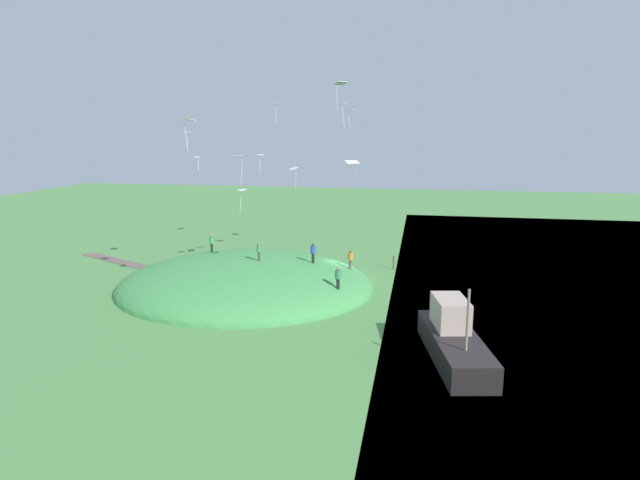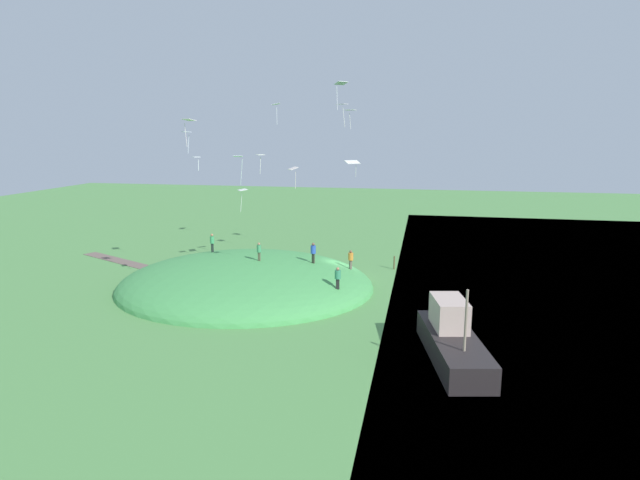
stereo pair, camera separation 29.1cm
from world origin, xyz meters
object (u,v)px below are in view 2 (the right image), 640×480
at_px(kite_6, 350,111).
at_px(kite_7, 342,106).
at_px(person_walking_path, 259,249).
at_px(kite_9, 188,121).
at_px(person_on_hilltop, 338,276).
at_px(kite_0, 243,191).
at_px(person_with_child, 351,257).
at_px(kite_11, 260,156).
at_px(person_watching_kites, 313,250).
at_px(kite_10, 353,162).
at_px(kite_4, 196,158).
at_px(kite_1, 187,133).
at_px(kite_3, 239,160).
at_px(kite_5, 276,105).
at_px(kite_8, 341,85).
at_px(kite_2, 293,170).
at_px(boat_on_lake, 452,339).
at_px(person_near_shore, 212,240).
at_px(mooring_post, 394,263).

distance_m(kite_6, kite_7, 4.60).
bearing_deg(person_walking_path, kite_9, -126.02).
distance_m(person_on_hilltop, kite_0, 15.67).
xyz_separation_m(kite_0, kite_7, (-9.66, 0.31, 7.85)).
distance_m(person_with_child, kite_11, 11.80).
relative_size(person_watching_kites, kite_10, 1.28).
bearing_deg(kite_7, person_watching_kites, 72.82).
bearing_deg(kite_4, kite_1, -59.37).
xyz_separation_m(kite_0, kite_3, (-3.74, 11.12, 3.53)).
distance_m(kite_0, kite_5, 10.51).
xyz_separation_m(person_walking_path, kite_0, (3.75, -6.88, 4.10)).
bearing_deg(kite_8, kite_2, 58.49).
distance_m(person_walking_path, person_on_hilltop, 7.90).
bearing_deg(person_watching_kites, kite_5, -31.50).
distance_m(boat_on_lake, person_near_shore, 25.95).
bearing_deg(kite_11, kite_2, 125.66).
bearing_deg(person_watching_kites, kite_2, 112.83).
bearing_deg(kite_9, person_with_child, -151.36).
height_order(person_with_child, mooring_post, person_with_child).
xyz_separation_m(person_near_shore, kite_11, (-4.97, 0.40, 7.75)).
relative_size(kite_5, kite_10, 1.59).
relative_size(person_on_hilltop, kite_0, 0.77).
relative_size(person_near_shore, mooring_post, 1.34).
xyz_separation_m(person_watching_kites, kite_5, (6.37, -11.63, 12.62)).
distance_m(kite_11, mooring_post, 16.36).
xyz_separation_m(person_watching_kites, kite_2, (0.55, 4.48, 7.11)).
distance_m(person_on_hilltop, person_near_shore, 14.60).
bearing_deg(boat_on_lake, person_watching_kites, 29.36).
height_order(person_near_shore, kite_6, kite_6).
height_order(kite_4, mooring_post, kite_4).
xyz_separation_m(person_near_shore, kite_10, (-13.18, 1.26, 7.36)).
height_order(person_walking_path, kite_10, kite_10).
distance_m(person_near_shore, kite_0, 5.70).
distance_m(person_watching_kites, kite_8, 13.69).
height_order(kite_6, kite_8, kite_8).
height_order(kite_3, mooring_post, kite_3).
xyz_separation_m(kite_4, mooring_post, (-14.30, -12.48, -10.46)).
relative_size(person_with_child, kite_1, 0.89).
bearing_deg(kite_8, kite_9, 25.27).
distance_m(person_with_child, kite_10, 8.16).
distance_m(kite_5, kite_6, 8.29).
xyz_separation_m(boat_on_lake, kite_10, (7.86, -13.79, 9.42)).
bearing_deg(kite_2, kite_3, 17.89).
bearing_deg(kite_3, person_near_shore, -54.32).
height_order(kite_9, kite_10, kite_9).
distance_m(person_near_shore, kite_11, 9.22).
height_order(person_with_child, kite_11, kite_11).
bearing_deg(kite_10, person_walking_path, 18.08).
bearing_deg(kite_6, kite_7, 88.96).
bearing_deg(kite_4, person_on_hilltop, -176.06).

